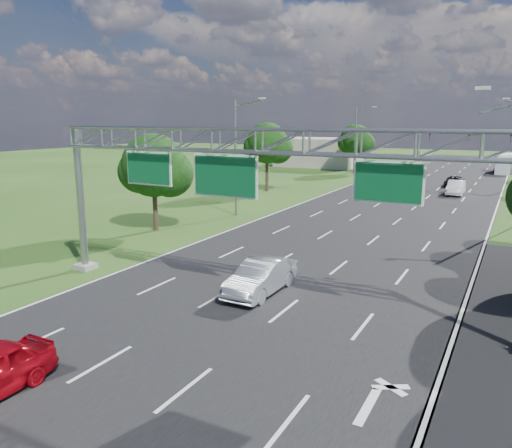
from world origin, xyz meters
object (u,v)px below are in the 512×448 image
Objects in this scene: traffic_signal at (497,144)px; box_truck at (504,164)px; sign_gantry at (261,155)px; silver_sedan at (261,277)px.

box_truck is at bearing 88.13° from traffic_signal.
traffic_signal is at bearing 82.32° from sign_gantry.
traffic_signal is 16.37m from box_truck.
sign_gantry is 1.92× the size of traffic_signal.
box_truck is (8.25, 67.78, 0.59)m from silver_sedan.
traffic_signal reaches higher than box_truck.
sign_gantry reaches higher than box_truck.
traffic_signal reaches higher than silver_sedan.
silver_sedan is at bearing 116.77° from sign_gantry.
silver_sedan is 68.29m from box_truck.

